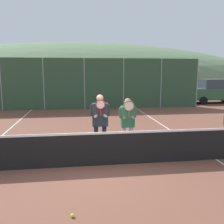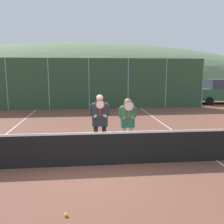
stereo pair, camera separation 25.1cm
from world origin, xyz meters
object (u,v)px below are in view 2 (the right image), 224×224
object	(u,v)px
car_left_of_center	(96,92)
car_center	(160,92)
player_leftmost	(100,119)
player_center_left	(128,121)
car_far_left	(31,93)
car_right_of_center	(221,91)
tennis_ball_on_court	(66,215)

from	to	relation	value
car_left_of_center	car_center	world-z (taller)	car_left_of_center
player_leftmost	player_center_left	size ratio (longest dim) A/B	1.07
car_far_left	car_right_of_center	size ratio (longest dim) A/B	0.99
player_center_left	car_right_of_center	world-z (taller)	car_right_of_center
player_leftmost	car_right_of_center	xyz separation A→B (m)	(10.09, 11.07, -0.14)
car_left_of_center	car_far_left	bearing A→B (deg)	-179.49
player_center_left	car_far_left	bearing A→B (deg)	114.86
car_left_of_center	car_center	distance (m)	4.96
car_right_of_center	tennis_ball_on_court	xyz separation A→B (m)	(-10.88, -14.37, -0.91)
player_center_left	car_right_of_center	bearing A→B (deg)	50.09
car_far_left	tennis_ball_on_court	xyz separation A→B (m)	(3.58, -14.63, -0.89)
player_leftmost	car_right_of_center	world-z (taller)	car_right_of_center
player_leftmost	player_center_left	distance (m)	0.86
player_leftmost	car_right_of_center	bearing A→B (deg)	47.64
car_far_left	player_leftmost	bearing A→B (deg)	-68.86
player_leftmost	player_center_left	xyz separation A→B (m)	(0.86, 0.03, -0.07)
player_center_left	car_far_left	world-z (taller)	car_far_left
player_center_left	tennis_ball_on_court	distance (m)	3.85
car_far_left	car_left_of_center	distance (m)	4.75
car_left_of_center	car_right_of_center	bearing A→B (deg)	-1.80
car_center	car_left_of_center	bearing A→B (deg)	-179.20
car_right_of_center	car_far_left	bearing A→B (deg)	178.96
player_leftmost	car_center	bearing A→B (deg)	65.01
car_far_left	car_left_of_center	world-z (taller)	car_left_of_center
car_center	player_center_left	bearing A→B (deg)	-111.41
car_center	tennis_ball_on_court	size ratio (longest dim) A/B	66.04
car_far_left	car_center	xyz separation A→B (m)	(9.71, 0.11, -0.01)
car_right_of_center	player_leftmost	bearing A→B (deg)	-132.36
car_center	car_right_of_center	distance (m)	4.77
car_left_of_center	tennis_ball_on_court	bearing A→B (deg)	-94.55
player_center_left	car_center	size ratio (longest dim) A/B	0.38
car_far_left	player_center_left	bearing A→B (deg)	-65.14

